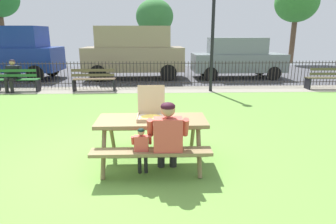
% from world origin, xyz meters
% --- Properties ---
extents(ground, '(28.00, 11.35, 0.02)m').
position_xyz_m(ground, '(0.00, 1.68, -0.01)').
color(ground, '#67983F').
extents(cobblestone_walkway, '(28.00, 1.40, 0.01)m').
position_xyz_m(cobblestone_walkway, '(0.00, 6.65, -0.00)').
color(cobblestone_walkway, gray).
extents(street_asphalt, '(28.00, 7.86, 0.01)m').
position_xyz_m(street_asphalt, '(0.00, 11.28, -0.01)').
color(street_asphalt, '#424247').
extents(picnic_table_foreground, '(1.81, 1.49, 0.79)m').
position_xyz_m(picnic_table_foreground, '(0.66, 0.04, 0.60)').
color(picnic_table_foreground, olive).
rests_on(picnic_table_foreground, ground).
extents(pizza_box_open, '(0.46, 0.50, 0.52)m').
position_xyz_m(pizza_box_open, '(0.65, 0.14, 0.87)').
color(pizza_box_open, tan).
rests_on(pizza_box_open, picnic_table_foreground).
extents(pizza_slice_on_table, '(0.22, 0.25, 0.02)m').
position_xyz_m(pizza_slice_on_table, '(1.08, -0.08, 0.78)').
color(pizza_slice_on_table, '#EECF6E').
rests_on(pizza_slice_on_table, picnic_table_foreground).
extents(adult_at_table, '(0.61, 0.59, 1.19)m').
position_xyz_m(adult_at_table, '(0.90, -0.46, 0.66)').
color(adult_at_table, '#252525').
rests_on(adult_at_table, ground).
extents(child_at_table, '(0.30, 0.29, 0.81)m').
position_xyz_m(child_at_table, '(0.51, -0.49, 0.50)').
color(child_at_table, black).
rests_on(child_at_table, ground).
extents(iron_fence_streetside, '(23.03, 0.03, 1.04)m').
position_xyz_m(iron_fence_streetside, '(-0.00, 7.35, 0.53)').
color(iron_fence_streetside, '#2D2823').
rests_on(iron_fence_streetside, ground).
extents(park_bench_left, '(1.62, 0.52, 0.85)m').
position_xyz_m(park_bench_left, '(-4.56, 6.51, 0.42)').
color(park_bench_left, '#28672C').
rests_on(park_bench_left, ground).
extents(park_bench_center, '(1.61, 0.50, 0.85)m').
position_xyz_m(park_bench_center, '(-1.66, 6.51, 0.42)').
color(park_bench_center, brown).
rests_on(park_bench_center, ground).
extents(park_bench_right, '(1.61, 0.48, 0.85)m').
position_xyz_m(park_bench_right, '(7.46, 6.51, 0.42)').
color(park_bench_right, brown).
rests_on(park_bench_right, ground).
extents(person_on_park_bench, '(0.63, 0.62, 1.19)m').
position_xyz_m(person_on_park_bench, '(-4.69, 6.53, 0.66)').
color(person_on_park_bench, black).
rests_on(person_on_park_bench, ground).
extents(lamp_post_walkway, '(0.28, 0.28, 3.78)m').
position_xyz_m(lamp_post_walkway, '(2.79, 6.27, 2.33)').
color(lamp_post_walkway, black).
rests_on(lamp_post_walkway, ground).
extents(parked_car_far_left, '(4.75, 2.18, 2.46)m').
position_xyz_m(parked_car_far_left, '(-6.27, 9.62, 1.31)').
color(parked_car_far_left, navy).
rests_on(parked_car_far_left, ground).
extents(parked_car_left, '(4.76, 2.19, 2.46)m').
position_xyz_m(parked_car_left, '(-0.35, 9.62, 1.31)').
color(parked_car_left, '#998767').
rests_on(parked_car_left, ground).
extents(parked_car_center, '(4.44, 1.98, 1.94)m').
position_xyz_m(parked_car_center, '(4.68, 9.62, 1.01)').
color(parked_car_center, slate).
rests_on(parked_car_center, ground).
extents(far_tree_midleft, '(2.61, 2.61, 4.45)m').
position_xyz_m(far_tree_midleft, '(0.63, 16.72, 3.22)').
color(far_tree_midleft, brown).
rests_on(far_tree_midleft, ground).
extents(far_tree_center, '(3.00, 3.00, 5.59)m').
position_xyz_m(far_tree_center, '(10.64, 16.72, 4.20)').
color(far_tree_center, brown).
rests_on(far_tree_center, ground).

